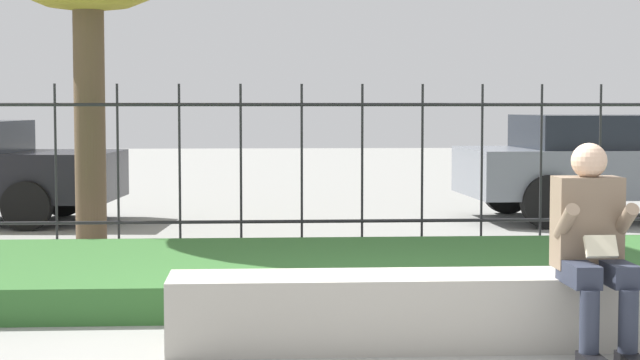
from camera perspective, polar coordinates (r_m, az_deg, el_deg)
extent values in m
plane|color=gray|center=(6.60, 5.74, -8.80)|extent=(60.00, 60.00, 0.00)
cube|color=#ADA89E|center=(6.53, 4.26, -6.95)|extent=(2.79, 0.55, 0.44)
cube|color=gray|center=(6.56, 4.25, -8.50)|extent=(2.67, 0.51, 0.08)
cylinder|color=#282D3D|center=(6.14, 14.17, -7.33)|extent=(0.11, 0.11, 0.35)
cube|color=#282D3D|center=(6.30, 13.63, -4.86)|extent=(0.15, 0.42, 0.13)
cylinder|color=#282D3D|center=(6.21, 16.12, -7.24)|extent=(0.11, 0.11, 0.35)
cube|color=#282D3D|center=(6.37, 15.53, -4.80)|extent=(0.15, 0.42, 0.13)
cube|color=#7A6651|center=(6.49, 14.05, -2.20)|extent=(0.38, 0.24, 0.54)
sphere|color=#DBB293|center=(6.45, 14.16, 1.00)|extent=(0.21, 0.21, 0.21)
cylinder|color=#7A6651|center=(6.29, 13.01, -2.20)|extent=(0.08, 0.29, 0.24)
cylinder|color=#7A6651|center=(6.40, 15.95, -2.15)|extent=(0.08, 0.29, 0.24)
cube|color=beige|center=(6.26, 14.75, -3.46)|extent=(0.18, 0.09, 0.13)
cube|color=#33662D|center=(8.56, 3.55, -4.98)|extent=(9.65, 2.68, 0.25)
cylinder|color=#232326|center=(10.43, 2.26, -2.20)|extent=(7.65, 0.03, 0.03)
cylinder|color=#232326|center=(10.37, 2.27, 4.04)|extent=(7.65, 0.03, 0.03)
cylinder|color=#232326|center=(10.51, -13.90, 0.47)|extent=(0.02, 0.02, 1.67)
cylinder|color=#232326|center=(10.42, -10.72, 0.49)|extent=(0.02, 0.02, 1.67)
cylinder|color=#232326|center=(10.36, -7.49, 0.50)|extent=(0.02, 0.02, 1.67)
cylinder|color=#232326|center=(10.34, -4.24, 0.52)|extent=(0.02, 0.02, 1.67)
cylinder|color=#232326|center=(10.35, -0.98, 0.53)|extent=(0.02, 0.02, 1.67)
cylinder|color=#232326|center=(10.39, 2.26, 0.54)|extent=(0.02, 0.02, 1.67)
cylinder|color=#232326|center=(10.46, 5.47, 0.55)|extent=(0.02, 0.02, 1.67)
cylinder|color=#232326|center=(10.57, 8.62, 0.56)|extent=(0.02, 0.02, 1.67)
cylinder|color=#232326|center=(10.71, 11.70, 0.57)|extent=(0.02, 0.02, 1.67)
cylinder|color=#232326|center=(10.88, 14.69, 0.57)|extent=(0.02, 0.02, 1.67)
cylinder|color=black|center=(12.92, -15.36, -1.33)|extent=(0.60, 0.25, 0.58)
cylinder|color=black|center=(14.50, -13.50, -0.73)|extent=(0.60, 0.25, 0.58)
cube|color=slate|center=(14.16, 15.73, 0.45)|extent=(4.04, 2.00, 0.60)
cube|color=black|center=(14.08, 15.17, 2.52)|extent=(2.25, 1.71, 0.42)
cylinder|color=black|center=(12.92, 12.08, -1.15)|extent=(0.65, 0.22, 0.64)
cylinder|color=black|center=(14.64, 9.92, -0.52)|extent=(0.65, 0.22, 0.64)
cylinder|color=brown|center=(10.99, -12.20, 4.40)|extent=(0.31, 0.31, 3.11)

